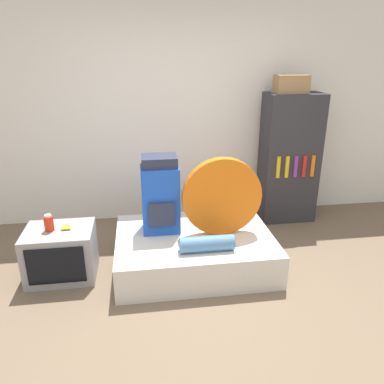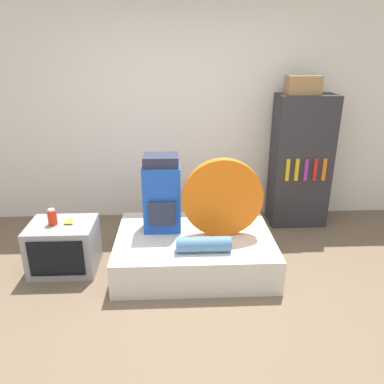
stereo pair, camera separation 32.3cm
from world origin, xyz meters
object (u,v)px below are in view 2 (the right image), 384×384
at_px(backpack, 162,194).
at_px(television, 64,247).
at_px(canister, 52,217).
at_px(cardboard_box, 303,85).
at_px(bookshelf, 301,162).
at_px(tent_bag, 222,198).
at_px(sleeping_roll, 203,244).

distance_m(backpack, television, 1.08).
height_order(canister, cardboard_box, cardboard_box).
bearing_deg(bookshelf, canister, -159.92).
relative_size(tent_bag, television, 1.24).
bearing_deg(backpack, sleeping_roll, -52.02).
bearing_deg(tent_bag, backpack, 164.96).
bearing_deg(television, sleeping_roll, -12.99).
distance_m(backpack, bookshelf, 1.82).
bearing_deg(canister, cardboard_box, 20.09).
height_order(backpack, television, backpack).
bearing_deg(tent_bag, television, -179.28).
bearing_deg(cardboard_box, television, -159.39).
distance_m(backpack, canister, 1.05).
distance_m(tent_bag, cardboard_box, 1.65).
height_order(backpack, bookshelf, bookshelf).
bearing_deg(canister, tent_bag, 0.67).
bearing_deg(bookshelf, sleeping_roll, -134.33).
distance_m(television, bookshelf, 2.82).
xyz_separation_m(television, bookshelf, (2.59, 0.97, 0.54)).
xyz_separation_m(television, canister, (-0.07, 0.00, 0.32)).
relative_size(television, bookshelf, 0.40).
relative_size(television, canister, 3.94).
bearing_deg(sleeping_roll, backpack, 127.98).
relative_size(backpack, television, 1.23).
xyz_separation_m(tent_bag, cardboard_box, (0.98, 0.93, 0.95)).
bearing_deg(cardboard_box, canister, -159.91).
xyz_separation_m(bookshelf, cardboard_box, (-0.07, -0.03, 0.88)).
distance_m(canister, bookshelf, 2.84).
height_order(backpack, cardboard_box, cardboard_box).
bearing_deg(sleeping_roll, bookshelf, 45.67).
xyz_separation_m(tent_bag, sleeping_roll, (-0.20, -0.33, -0.31)).
bearing_deg(canister, backpack, 9.62).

